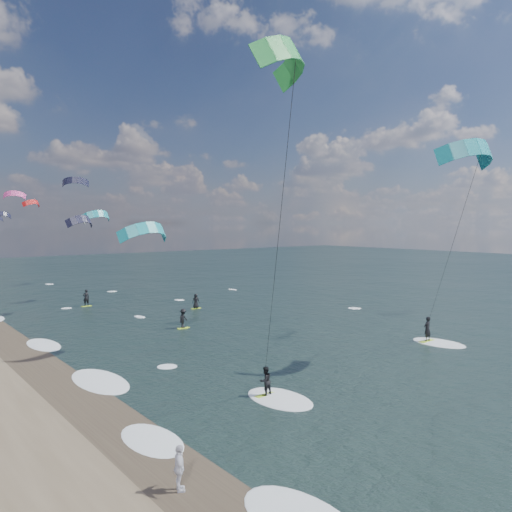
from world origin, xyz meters
TOP-DOWN VIEW (x-y plane):
  - ground at (0.00, 0.00)m, footprint 260.00×260.00m
  - wet_sand_strip at (-12.00, 10.00)m, footprint 3.00×240.00m
  - kitesurfer_near_a at (9.93, 3.65)m, footprint 7.93×8.46m
  - kitesurfer_near_b at (-6.52, 2.97)m, footprint 6.90×8.88m
  - far_kitesurfers at (2.03, 30.57)m, footprint 9.69×17.42m
  - bg_kite_field at (-0.33, 56.05)m, footprint 14.31×77.20m
  - shoreline_surf at (-10.80, 14.75)m, footprint 2.40×79.40m
  - beach_walker at (-12.50, 1.77)m, footprint 0.74×1.02m

SIDE VIEW (x-z plane):
  - ground at x=0.00m, z-range 0.00..0.00m
  - shoreline_surf at x=-10.80m, z-range -0.06..0.06m
  - wet_sand_strip at x=-12.00m, z-range 0.00..0.01m
  - beach_walker at x=-12.50m, z-range 0.00..1.60m
  - far_kitesurfers at x=2.03m, z-range -0.07..1.78m
  - kitesurfer_near_b at x=-6.52m, z-range 2.23..18.50m
  - bg_kite_field at x=-0.33m, z-range 7.58..14.31m
  - kitesurfer_near_a at x=9.93m, z-range 3.90..18.64m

